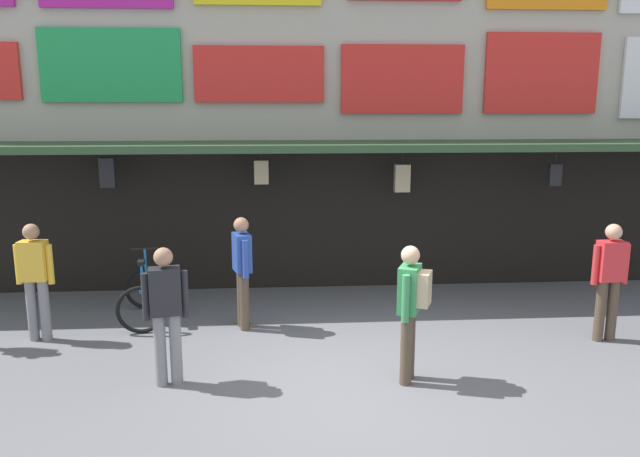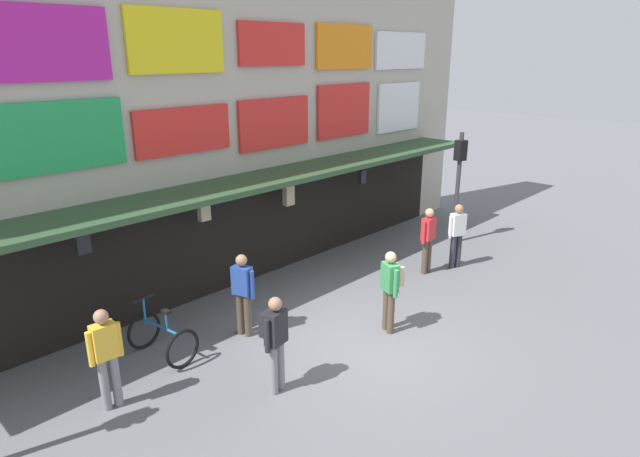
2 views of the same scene
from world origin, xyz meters
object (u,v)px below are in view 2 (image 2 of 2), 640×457
Objects in this scene: pedestrian_in_blue at (391,285)px; traffic_light_far at (459,170)px; pedestrian_in_black at (275,337)px; bicycle_parked at (162,338)px; pedestrian_in_green at (428,237)px; pedestrian_in_red at (243,290)px; pedestrian_in_white at (106,354)px; pedestrian_in_purple at (457,232)px.

traffic_light_far is at bearing 18.02° from pedestrian_in_blue.
traffic_light_far is 8.62m from pedestrian_in_black.
bicycle_parked is at bearing 176.32° from traffic_light_far.
pedestrian_in_green is at bearing 9.32° from pedestrian_in_black.
pedestrian_in_black is at bearing -170.68° from pedestrian_in_green.
pedestrian_in_red is 2.86m from pedestrian_in_white.
pedestrian_in_black is (-5.91, -0.97, 0.04)m from pedestrian_in_green.
pedestrian_in_purple is (3.84, 0.77, -0.04)m from pedestrian_in_blue.
traffic_light_far is at bearing -1.22° from pedestrian_in_red.
traffic_light_far is 1.90× the size of pedestrian_in_red.
traffic_light_far is 1.90× the size of pedestrian_in_purple.
pedestrian_in_blue and pedestrian_in_black have the same top height.
pedestrian_in_green is (6.65, -1.26, 0.55)m from bicycle_parked.
bicycle_parked is 7.65m from pedestrian_in_purple.
bicycle_parked is 2.43m from pedestrian_in_black.
pedestrian_in_white and pedestrian_in_purple have the same top height.
pedestrian_in_green and pedestrian_in_blue have the same top height.
pedestrian_in_green is at bearing 20.15° from pedestrian_in_blue.
traffic_light_far is 5.90m from pedestrian_in_blue.
traffic_light_far reaches higher than pedestrian_in_red.
pedestrian_in_red and pedestrian_in_white have the same top height.
pedestrian_in_black and pedestrian_in_red have the same top height.
pedestrian_in_green is 1.00× the size of pedestrian_in_purple.
pedestrian_in_blue is (-5.50, -1.79, -1.16)m from traffic_light_far.
pedestrian_in_purple is (0.81, -0.34, 0.00)m from pedestrian_in_green.
pedestrian_in_purple is (6.72, 0.63, -0.04)m from pedestrian_in_black.
pedestrian_in_red is at bearing 170.68° from pedestrian_in_green.
pedestrian_in_white is (-1.32, -0.71, 0.55)m from bicycle_parked.
pedestrian_in_black is at bearing 177.17° from pedestrian_in_blue.
pedestrian_in_black and pedestrian_in_purple have the same top height.
traffic_light_far reaches higher than pedestrian_in_green.
pedestrian_in_green is 7.99m from pedestrian_in_white.
pedestrian_in_green and pedestrian_in_white have the same top height.
pedestrian_in_green is at bearing -9.32° from pedestrian_in_red.
pedestrian_in_white is at bearing 176.02° from pedestrian_in_green.
pedestrian_in_purple is at bearing -11.23° from pedestrian_in_red.
pedestrian_in_red is at bearing 66.41° from pedestrian_in_black.
pedestrian_in_black is at bearing -71.65° from bicycle_parked.
pedestrian_in_blue is at bearing -168.61° from pedestrian_in_purple.
pedestrian_in_white is (-2.85, -0.29, 0.00)m from pedestrian_in_red.
pedestrian_in_green is 5.19m from pedestrian_in_red.
traffic_light_far is at bearing 15.34° from pedestrian_in_green.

